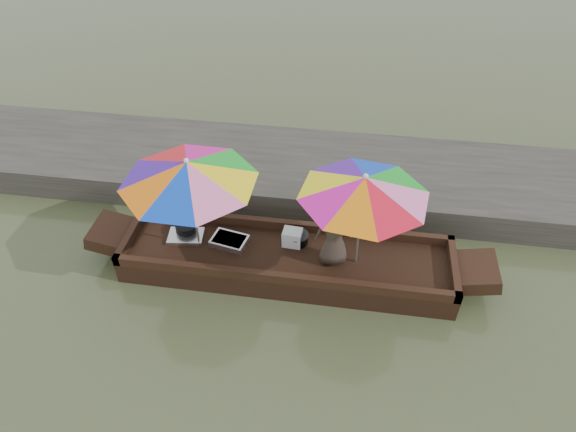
# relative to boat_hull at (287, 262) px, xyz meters

# --- Properties ---
(water) EXTENTS (80.00, 80.00, 0.00)m
(water) POSITION_rel_boat_hull_xyz_m (0.00, 0.00, -0.17)
(water) COLOR #444D2F
(water) RESTS_ON ground
(dock) EXTENTS (22.00, 2.20, 0.50)m
(dock) POSITION_rel_boat_hull_xyz_m (0.00, 2.20, 0.08)
(dock) COLOR #2D2B26
(dock) RESTS_ON ground
(boat_hull) EXTENTS (4.85, 1.20, 0.35)m
(boat_hull) POSITION_rel_boat_hull_xyz_m (0.00, 0.00, 0.00)
(boat_hull) COLOR black
(boat_hull) RESTS_ON water
(cooking_pot) EXTENTS (0.33, 0.33, 0.17)m
(cooking_pot) POSITION_rel_boat_hull_xyz_m (-1.59, 0.23, 0.26)
(cooking_pot) COLOR black
(cooking_pot) RESTS_ON boat_hull
(tray_crayfish) EXTENTS (0.58, 0.46, 0.09)m
(tray_crayfish) POSITION_rel_boat_hull_xyz_m (-0.89, 0.10, 0.22)
(tray_crayfish) COLOR silver
(tray_crayfish) RESTS_ON boat_hull
(tray_scallop) EXTENTS (0.56, 0.42, 0.06)m
(tray_scallop) POSITION_rel_boat_hull_xyz_m (-1.57, 0.12, 0.21)
(tray_scallop) COLOR silver
(tray_scallop) RESTS_ON boat_hull
(charcoal_grill) EXTENTS (0.31, 0.31, 0.15)m
(charcoal_grill) POSITION_rel_boat_hull_xyz_m (0.12, 0.27, 0.25)
(charcoal_grill) COLOR black
(charcoal_grill) RESTS_ON boat_hull
(supply_bag) EXTENTS (0.29, 0.24, 0.26)m
(supply_bag) POSITION_rel_boat_hull_xyz_m (0.05, 0.22, 0.30)
(supply_bag) COLOR silver
(supply_bag) RESTS_ON boat_hull
(vendor) EXTENTS (0.60, 0.46, 1.10)m
(vendor) POSITION_rel_boat_hull_xyz_m (0.67, -0.02, 0.72)
(vendor) COLOR #392F26
(vendor) RESTS_ON boat_hull
(umbrella_bow) EXTENTS (2.51, 2.51, 1.55)m
(umbrella_bow) POSITION_rel_boat_hull_xyz_m (-1.33, 0.00, 0.95)
(umbrella_bow) COLOR yellow
(umbrella_bow) RESTS_ON boat_hull
(umbrella_stern) EXTENTS (2.11, 2.11, 1.55)m
(umbrella_stern) POSITION_rel_boat_hull_xyz_m (1.00, 0.00, 0.95)
(umbrella_stern) COLOR green
(umbrella_stern) RESTS_ON boat_hull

